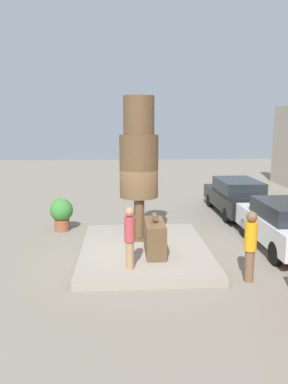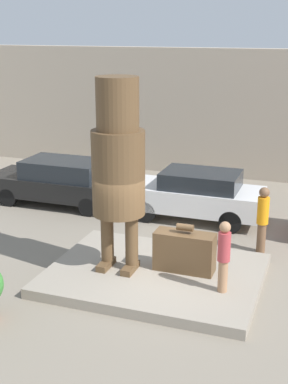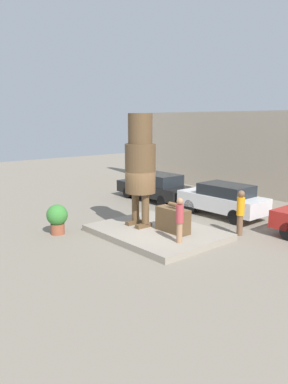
# 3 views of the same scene
# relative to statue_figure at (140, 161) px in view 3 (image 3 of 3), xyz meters

# --- Properties ---
(ground_plane) EXTENTS (60.00, 60.00, 0.00)m
(ground_plane) POSITION_rel_statue_figure_xyz_m (0.85, 0.12, -2.91)
(ground_plane) COLOR gray
(pedestal) EXTENTS (5.00, 3.82, 0.25)m
(pedestal) POSITION_rel_statue_figure_xyz_m (0.85, 0.12, -2.78)
(pedestal) COLOR gray
(pedestal) RESTS_ON ground_plane
(building_backdrop) EXTENTS (28.00, 0.60, 5.03)m
(building_backdrop) POSITION_rel_statue_figure_xyz_m (0.85, 10.01, -0.39)
(building_backdrop) COLOR tan
(building_backdrop) RESTS_ON ground_plane
(statue_figure) EXTENTS (1.23, 1.23, 4.55)m
(statue_figure) POSITION_rel_statue_figure_xyz_m (0.00, 0.00, 0.00)
(statue_figure) COLOR brown
(statue_figure) RESTS_ON pedestal
(giant_suitcase) EXTENTS (1.43, 0.54, 1.18)m
(giant_suitcase) POSITION_rel_statue_figure_xyz_m (1.51, 0.38, -2.18)
(giant_suitcase) COLOR brown
(giant_suitcase) RESTS_ON pedestal
(tourist) EXTENTS (0.28, 0.28, 1.63)m
(tourist) POSITION_rel_statue_figure_xyz_m (2.59, -0.36, -1.77)
(tourist) COLOR #A87A56
(tourist) RESTS_ON pedestal
(parked_car_black) EXTENTS (4.79, 1.79, 1.56)m
(parked_car_black) POSITION_rel_statue_figure_xyz_m (-4.01, 4.47, -2.09)
(parked_car_black) COLOR black
(parked_car_black) RESTS_ON ground_plane
(parked_car_white) EXTENTS (4.28, 1.73, 1.57)m
(parked_car_white) POSITION_rel_statue_figure_xyz_m (0.69, 4.55, -2.07)
(parked_car_white) COLOR silver
(parked_car_white) RESTS_ON ground_plane
(planter_pot) EXTENTS (0.85, 0.85, 1.21)m
(planter_pot) POSITION_rel_statue_figure_xyz_m (-1.87, -2.79, -2.22)
(planter_pot) COLOR brown
(planter_pot) RESTS_ON ground_plane
(worker_hivis) EXTENTS (0.31, 0.31, 1.82)m
(worker_hivis) POSITION_rel_statue_figure_xyz_m (3.01, 2.65, -1.91)
(worker_hivis) COLOR brown
(worker_hivis) RESTS_ON ground_plane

